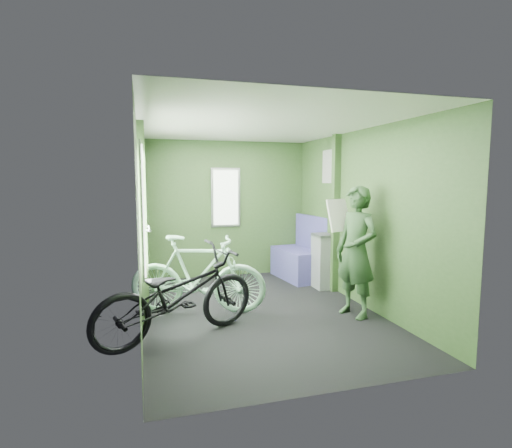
{
  "coord_description": "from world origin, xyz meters",
  "views": [
    {
      "loc": [
        -1.36,
        -4.67,
        1.65
      ],
      "look_at": [
        0.0,
        0.1,
        1.1
      ],
      "focal_mm": 28.0,
      "sensor_mm": 36.0,
      "label": 1
    }
  ],
  "objects_px": {
    "bicycle_mint": "(198,314)",
    "waste_box": "(323,261)",
    "bicycle_black": "(179,340)",
    "bench_seat": "(300,260)",
    "passenger": "(356,251)"
  },
  "relations": [
    {
      "from": "passenger",
      "to": "bicycle_mint",
      "type": "bearing_deg",
      "value": -125.78
    },
    {
      "from": "bicycle_mint",
      "to": "waste_box",
      "type": "height_order",
      "value": "waste_box"
    },
    {
      "from": "bicycle_black",
      "to": "waste_box",
      "type": "distance_m",
      "value": 2.73
    },
    {
      "from": "passenger",
      "to": "bicycle_black",
      "type": "bearing_deg",
      "value": -104.28
    },
    {
      "from": "bicycle_black",
      "to": "passenger",
      "type": "xyz_separation_m",
      "value": [
        2.13,
        0.17,
        0.79
      ]
    },
    {
      "from": "passenger",
      "to": "bench_seat",
      "type": "distance_m",
      "value": 1.97
    },
    {
      "from": "passenger",
      "to": "waste_box",
      "type": "relative_size",
      "value": 1.89
    },
    {
      "from": "passenger",
      "to": "bench_seat",
      "type": "bearing_deg",
      "value": 159.49
    },
    {
      "from": "bicycle_black",
      "to": "bench_seat",
      "type": "xyz_separation_m",
      "value": [
        2.18,
        2.08,
        0.31
      ]
    },
    {
      "from": "bicycle_mint",
      "to": "waste_box",
      "type": "bearing_deg",
      "value": -52.63
    },
    {
      "from": "passenger",
      "to": "waste_box",
      "type": "bearing_deg",
      "value": 153.6
    },
    {
      "from": "bicycle_black",
      "to": "passenger",
      "type": "height_order",
      "value": "passenger"
    },
    {
      "from": "bicycle_black",
      "to": "passenger",
      "type": "relative_size",
      "value": 1.15
    },
    {
      "from": "waste_box",
      "to": "bench_seat",
      "type": "relative_size",
      "value": 0.79
    },
    {
      "from": "waste_box",
      "to": "bench_seat",
      "type": "distance_m",
      "value": 0.67
    }
  ]
}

